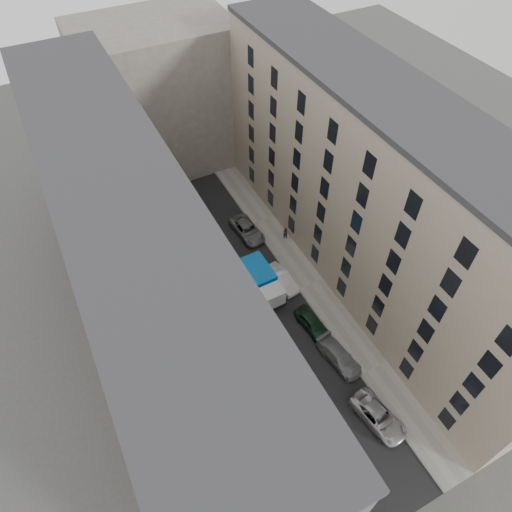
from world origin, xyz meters
TOP-DOWN VIEW (x-y plane):
  - ground at (0.00, 0.00)m, footprint 120.00×120.00m
  - road_surface at (0.00, 0.00)m, footprint 8.00×44.00m
  - sidewalk_left at (-5.50, 0.00)m, footprint 3.00×44.00m
  - sidewalk_right at (5.50, 0.00)m, footprint 3.00×44.00m
  - building_left at (-11.00, 0.00)m, footprint 8.00×44.00m
  - building_right at (11.00, 0.00)m, footprint 8.00×44.00m
  - building_endcap at (0.00, 28.00)m, footprint 18.00×12.00m
  - tarp_truck at (0.50, 1.76)m, footprint 2.53×6.05m
  - car_left_0 at (-2.80, -17.00)m, footprint 2.10×4.09m
  - car_left_1 at (-2.80, -11.40)m, footprint 2.14×4.39m
  - car_left_2 at (-2.80, -7.80)m, footprint 2.52×5.43m
  - car_left_3 at (-2.80, -0.96)m, footprint 2.21×5.22m
  - car_left_4 at (-2.80, 5.28)m, footprint 2.10×4.07m
  - car_left_5 at (-3.13, 9.00)m, footprint 1.65×4.39m
  - car_right_0 at (2.84, -15.00)m, footprint 3.15×5.53m
  - car_right_1 at (3.08, -8.80)m, footprint 2.67×5.17m
  - car_right_2 at (2.80, -4.60)m, footprint 2.17×4.53m
  - car_right_3 at (2.80, 1.60)m, footprint 2.17×4.71m
  - car_right_4 at (2.80, 9.80)m, footprint 2.77×5.37m
  - tree_near at (-5.00, -17.11)m, footprint 5.76×5.55m
  - tree_mid at (-4.79, -1.00)m, footprint 5.77×5.57m
  - tree_far at (-4.74, 15.83)m, footprint 5.36×5.09m
  - lamp_post at (-5.51, -6.28)m, footprint 0.36×0.36m
  - pedestrian at (6.40, 7.20)m, footprint 0.61×0.45m

SIDE VIEW (x-z plane):
  - ground at x=0.00m, z-range 0.00..0.00m
  - road_surface at x=0.00m, z-range 0.00..0.02m
  - sidewalk_left at x=-5.50m, z-range 0.00..0.15m
  - sidewalk_right at x=5.50m, z-range 0.00..0.15m
  - car_left_4 at x=-2.80m, z-range 0.00..1.32m
  - car_left_0 at x=-2.80m, z-range 0.00..1.33m
  - car_left_1 at x=-2.80m, z-range 0.00..1.39m
  - car_left_5 at x=-3.13m, z-range 0.00..1.43m
  - car_right_1 at x=3.08m, z-range 0.00..1.44m
  - car_right_4 at x=2.80m, z-range 0.00..1.45m
  - car_right_0 at x=2.84m, z-range 0.00..1.45m
  - car_right_2 at x=2.80m, z-range 0.00..1.49m
  - car_right_3 at x=2.80m, z-range 0.00..1.49m
  - car_left_3 at x=-2.80m, z-range 0.00..1.50m
  - car_left_2 at x=-2.80m, z-range 0.00..1.51m
  - pedestrian at x=6.40m, z-range 0.15..1.70m
  - tarp_truck at x=0.50m, z-range 0.14..2.92m
  - lamp_post at x=-5.51m, z-range 0.88..6.72m
  - tree_near at x=-5.00m, z-range 1.14..8.96m
  - tree_far at x=-4.74m, z-range 1.31..9.09m
  - tree_mid at x=-4.79m, z-range 1.59..10.66m
  - building_endcap at x=0.00m, z-range 0.00..18.00m
  - building_left at x=-11.00m, z-range 0.00..20.00m
  - building_right at x=11.00m, z-range 0.00..20.00m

